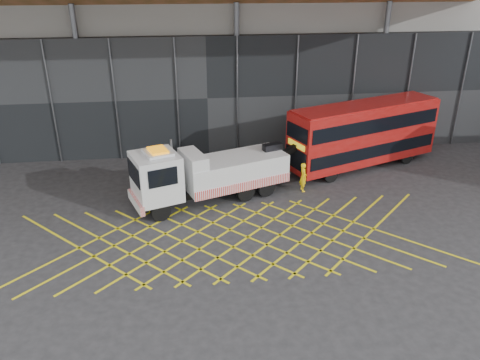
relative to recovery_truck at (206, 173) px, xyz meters
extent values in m
plane|color=#29292C|center=(-1.45, -4.19, -1.66)|extent=(120.00, 120.00, 0.00)
cube|color=yellow|center=(-6.25, -4.19, -1.66)|extent=(7.16, 7.16, 0.01)
cube|color=yellow|center=(-6.25, -4.19, -1.66)|extent=(7.16, 7.16, 0.01)
cube|color=yellow|center=(-4.65, -4.19, -1.66)|extent=(7.16, 7.16, 0.01)
cube|color=yellow|center=(-4.65, -4.19, -1.66)|extent=(7.16, 7.16, 0.01)
cube|color=yellow|center=(-3.05, -4.19, -1.66)|extent=(7.16, 7.16, 0.01)
cube|color=yellow|center=(-3.05, -4.19, -1.66)|extent=(7.16, 7.16, 0.01)
cube|color=yellow|center=(-1.45, -4.19, -1.66)|extent=(7.16, 7.16, 0.01)
cube|color=yellow|center=(-1.45, -4.19, -1.66)|extent=(7.16, 7.16, 0.01)
cube|color=yellow|center=(0.15, -4.19, -1.66)|extent=(7.16, 7.16, 0.01)
cube|color=yellow|center=(0.15, -4.19, -1.66)|extent=(7.16, 7.16, 0.01)
cube|color=yellow|center=(1.75, -4.19, -1.66)|extent=(7.16, 7.16, 0.01)
cube|color=yellow|center=(1.75, -4.19, -1.66)|extent=(7.16, 7.16, 0.01)
cube|color=yellow|center=(3.35, -4.19, -1.66)|extent=(7.16, 7.16, 0.01)
cube|color=yellow|center=(3.35, -4.19, -1.66)|extent=(7.16, 7.16, 0.01)
cube|color=yellow|center=(4.95, -4.19, -1.66)|extent=(7.16, 7.16, 0.01)
cube|color=yellow|center=(4.95, -4.19, -1.66)|extent=(7.16, 7.16, 0.01)
cube|color=yellow|center=(6.55, -4.19, -1.66)|extent=(7.16, 7.16, 0.01)
cube|color=yellow|center=(6.55, -4.19, -1.66)|extent=(7.16, 7.16, 0.01)
cube|color=yellow|center=(8.15, -4.19, -1.66)|extent=(7.16, 7.16, 0.01)
cube|color=yellow|center=(8.15, -4.19, -1.66)|extent=(7.16, 7.16, 0.01)
cube|color=gray|center=(0.55, 14.81, 7.34)|extent=(55.00, 14.00, 18.00)
cube|color=black|center=(0.55, 7.51, 2.34)|extent=(55.00, 0.80, 8.00)
cylinder|color=#595B60|center=(-7.45, 7.31, 3.34)|extent=(0.36, 0.36, 10.00)
cylinder|color=#595B60|center=(2.55, 7.31, 3.34)|extent=(0.36, 0.36, 10.00)
cylinder|color=#595B60|center=(12.55, 7.31, 3.34)|extent=(0.36, 0.36, 10.00)
cube|color=black|center=(0.38, 0.14, -1.00)|extent=(8.79, 3.95, 0.33)
cube|color=white|center=(-2.65, -0.95, 0.37)|extent=(2.94, 3.00, 2.46)
cube|color=black|center=(-3.74, -1.35, 0.80)|extent=(0.75, 1.98, 1.04)
cube|color=red|center=(-3.77, -1.36, -0.86)|extent=(1.06, 2.40, 0.52)
cube|color=orange|center=(-2.47, -0.89, 1.82)|extent=(1.19, 1.36, 0.11)
cube|color=white|center=(1.63, 0.59, -0.10)|extent=(6.33, 4.22, 1.52)
cube|color=red|center=(2.04, -0.55, -0.67)|extent=(5.55, 2.05, 0.52)
cube|color=white|center=(-0.69, -0.24, 0.99)|extent=(1.66, 2.46, 0.66)
cube|color=black|center=(3.94, 1.43, 0.80)|extent=(1.23, 0.83, 0.47)
cube|color=black|center=(4.84, 1.75, 0.33)|extent=(2.06, 1.02, 1.02)
cylinder|color=black|center=(-2.49, -1.95, -1.14)|extent=(1.09, 0.67, 1.04)
cylinder|color=black|center=(-3.17, -0.08, -1.14)|extent=(1.09, 0.67, 1.04)
cylinder|color=black|center=(3.39, 0.17, -1.14)|extent=(1.09, 0.67, 1.04)
cylinder|color=black|center=(2.72, 2.04, -1.14)|extent=(1.09, 0.67, 1.04)
cylinder|color=#595B60|center=(-1.81, 0.36, 0.89)|extent=(0.13, 0.13, 2.08)
cube|color=#9E0F0C|center=(10.34, 3.74, 0.65)|extent=(10.53, 5.93, 3.65)
cube|color=black|center=(10.34, 3.74, -0.20)|extent=(10.17, 5.84, 0.80)
cube|color=black|center=(10.34, 3.74, 1.49)|extent=(10.17, 5.84, 0.89)
cube|color=black|center=(5.49, 1.89, -0.16)|extent=(0.81, 2.00, 1.22)
cube|color=black|center=(5.49, 1.89, 1.49)|extent=(0.81, 2.00, 0.89)
cube|color=yellow|center=(5.48, 1.88, 0.74)|extent=(0.65, 1.59, 0.33)
cube|color=#9E0F0C|center=(10.34, 3.74, 2.51)|extent=(10.27, 5.68, 0.11)
cylinder|color=black|center=(7.64, 1.58, -1.17)|extent=(1.02, 0.61, 0.98)
cylinder|color=black|center=(6.89, 3.55, -1.17)|extent=(1.02, 0.61, 0.98)
cylinder|color=black|center=(13.53, 3.83, -1.17)|extent=(1.02, 0.61, 0.98)
cylinder|color=black|center=(12.78, 5.79, -1.17)|extent=(1.02, 0.61, 0.98)
imported|color=yellow|center=(5.66, 0.58, -0.79)|extent=(0.46, 0.66, 1.74)
camera|label=1|loc=(-1.00, -23.58, 10.37)|focal=35.00mm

